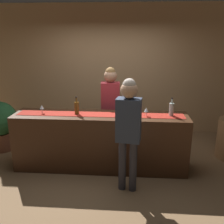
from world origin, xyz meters
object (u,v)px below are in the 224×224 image
at_px(wine_bottle_clear, 171,109).
at_px(wine_glass_mid_counter, 42,107).
at_px(wine_glass_near_customer, 135,109).
at_px(wine_glass_far_end, 146,110).
at_px(wine_bottle_green, 125,108).
at_px(potted_plant_tall, 0,123).
at_px(bartender, 110,102).
at_px(wine_bottle_amber, 77,108).
at_px(customer_sipping, 128,124).

xyz_separation_m(wine_bottle_clear, wine_glass_mid_counter, (-2.15, -0.03, -0.01)).
height_order(wine_glass_near_customer, wine_glass_far_end, same).
xyz_separation_m(wine_bottle_green, potted_plant_tall, (-2.48, 0.54, -0.51)).
relative_size(wine_glass_near_customer, potted_plant_tall, 0.15).
bearing_deg(wine_glass_near_customer, wine_bottle_clear, 1.05).
xyz_separation_m(wine_glass_near_customer, wine_glass_far_end, (0.17, -0.05, 0.00)).
height_order(wine_bottle_green, bartender, bartender).
relative_size(wine_bottle_amber, wine_glass_near_customer, 2.10).
xyz_separation_m(wine_glass_near_customer, potted_plant_tall, (-2.65, 0.54, -0.50)).
xyz_separation_m(wine_bottle_amber, customer_sipping, (0.86, -0.63, -0.04)).
bearing_deg(wine_bottle_amber, wine_glass_mid_counter, 178.94).
relative_size(wine_bottle_green, customer_sipping, 0.18).
bearing_deg(customer_sipping, wine_glass_near_customer, 89.47).
bearing_deg(wine_bottle_clear, wine_glass_far_end, -171.64).
bearing_deg(customer_sipping, wine_bottle_green, 104.01).
bearing_deg(potted_plant_tall, bartender, 0.49).
distance_m(wine_bottle_amber, wine_glass_mid_counter, 0.60).
relative_size(wine_bottle_amber, bartender, 0.18).
xyz_separation_m(wine_glass_far_end, customer_sipping, (-0.28, -0.61, -0.03)).
distance_m(wine_bottle_green, potted_plant_tall, 2.59).
height_order(wine_glass_mid_counter, wine_glass_far_end, same).
height_order(wine_bottle_green, wine_glass_near_customer, wine_bottle_green).
bearing_deg(wine_glass_far_end, potted_plant_tall, 168.16).
relative_size(wine_glass_mid_counter, customer_sipping, 0.09).
bearing_deg(wine_glass_near_customer, potted_plant_tall, 168.42).
height_order(wine_bottle_clear, wine_bottle_green, same).
xyz_separation_m(customer_sipping, potted_plant_tall, (-2.55, 1.20, -0.47)).
bearing_deg(wine_glass_near_customer, bartender, 129.01).
height_order(wine_glass_near_customer, wine_glass_mid_counter, same).
distance_m(wine_glass_near_customer, wine_glass_mid_counter, 1.56).
relative_size(wine_bottle_amber, wine_glass_mid_counter, 2.10).
bearing_deg(customer_sipping, wine_glass_far_end, 73.92).
relative_size(wine_glass_near_customer, customer_sipping, 0.09).
distance_m(wine_bottle_green, wine_glass_near_customer, 0.17).
xyz_separation_m(wine_glass_mid_counter, customer_sipping, (1.46, -0.64, -0.03)).
xyz_separation_m(wine_bottle_amber, wine_glass_far_end, (1.14, -0.02, -0.01)).
relative_size(wine_glass_far_end, bartender, 0.09).
distance_m(wine_bottle_amber, potted_plant_tall, 1.85).
bearing_deg(bartender, wine_bottle_amber, 47.41).
bearing_deg(wine_bottle_green, bartender, 116.99).
relative_size(wine_glass_near_customer, wine_glass_mid_counter, 1.00).
height_order(wine_bottle_clear, wine_glass_near_customer, wine_bottle_clear).
relative_size(wine_glass_near_customer, wine_glass_far_end, 1.00).
bearing_deg(wine_bottle_clear, wine_bottle_green, -179.16).
distance_m(wine_bottle_green, wine_bottle_amber, 0.80).
bearing_deg(wine_glass_mid_counter, wine_bottle_green, 0.86).
height_order(wine_bottle_clear, wine_glass_mid_counter, wine_bottle_clear).
bearing_deg(customer_sipping, bartender, 114.37).
xyz_separation_m(wine_bottle_clear, wine_glass_far_end, (-0.41, -0.06, -0.01)).
bearing_deg(potted_plant_tall, wine_glass_far_end, -11.84).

